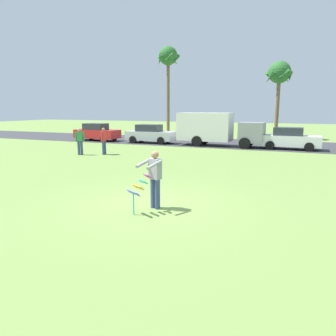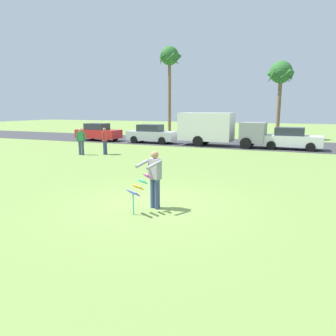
{
  "view_description": "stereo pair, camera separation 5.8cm",
  "coord_description": "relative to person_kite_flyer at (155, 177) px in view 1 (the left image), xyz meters",
  "views": [
    {
      "loc": [
        4.1,
        -8.44,
        2.93
      ],
      "look_at": [
        0.32,
        0.75,
        1.05
      ],
      "focal_mm": 33.51,
      "sensor_mm": 36.0,
      "label": 1
    },
    {
      "loc": [
        4.15,
        -8.42,
        2.93
      ],
      "look_at": [
        0.32,
        0.75,
        1.05
      ],
      "focal_mm": 33.51,
      "sensor_mm": 36.0,
      "label": 2
    }
  ],
  "objects": [
    {
      "name": "ground_plane",
      "position": [
        -0.32,
        0.27,
        -0.95
      ],
      "size": [
        120.0,
        120.0,
        0.0
      ],
      "primitive_type": "plane",
      "color": "olive"
    },
    {
      "name": "road_strip",
      "position": [
        -0.32,
        18.75,
        -0.95
      ],
      "size": [
        120.0,
        8.0,
        0.01
      ],
      "primitive_type": "cube",
      "color": "#38383D",
      "rests_on": "ground"
    },
    {
      "name": "person_kite_flyer",
      "position": [
        0.0,
        0.0,
        0.0
      ],
      "size": [
        0.69,
        0.76,
        1.73
      ],
      "color": "#384772",
      "rests_on": "ground"
    },
    {
      "name": "kite_held",
      "position": [
        -0.23,
        -0.61,
        -0.21
      ],
      "size": [
        0.62,
        0.73,
        1.1
      ],
      "color": "#D83399",
      "rests_on": "ground"
    },
    {
      "name": "parked_car_red",
      "position": [
        -13.45,
        16.35,
        -0.18
      ],
      "size": [
        4.26,
        1.95,
        1.6
      ],
      "color": "red",
      "rests_on": "ground"
    },
    {
      "name": "parked_car_silver",
      "position": [
        -7.94,
        16.35,
        -0.18
      ],
      "size": [
        4.21,
        1.86,
        1.6
      ],
      "color": "silver",
      "rests_on": "ground"
    },
    {
      "name": "parked_truck_grey_van",
      "position": [
        -2.25,
        16.35,
        0.46
      ],
      "size": [
        6.75,
        2.23,
        2.62
      ],
      "color": "gray",
      "rests_on": "ground"
    },
    {
      "name": "parked_car_white",
      "position": [
        3.32,
        16.35,
        -0.18
      ],
      "size": [
        4.24,
        1.9,
        1.6
      ],
      "color": "white",
      "rests_on": "ground"
    },
    {
      "name": "palm_tree_left_near",
      "position": [
        -10.34,
        26.26,
        7.41
      ],
      "size": [
        2.58,
        2.71,
        9.9
      ],
      "color": "brown",
      "rests_on": "ground"
    },
    {
      "name": "palm_tree_right_near",
      "position": [
        1.84,
        24.58,
        5.13
      ],
      "size": [
        2.58,
        2.71,
        7.41
      ],
      "color": "brown",
      "rests_on": "ground"
    },
    {
      "name": "person_walker_near",
      "position": [
        -9.08,
        8.24,
        -0.02
      ],
      "size": [
        0.49,
        0.38,
        1.73
      ],
      "color": "#384772",
      "rests_on": "ground"
    },
    {
      "name": "person_walker_far",
      "position": [
        -7.74,
        8.96,
        -0.02
      ],
      "size": [
        0.23,
        0.57,
        1.73
      ],
      "color": "#384772",
      "rests_on": "ground"
    }
  ]
}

